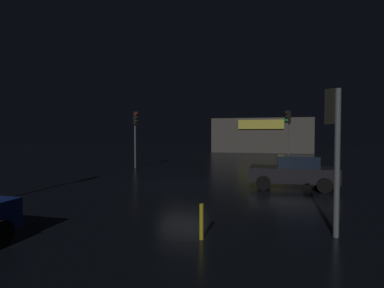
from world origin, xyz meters
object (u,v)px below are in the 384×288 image
Objects in this scene: traffic_signal_opposite at (334,132)px; car_near at (293,172)px; store_building at (261,135)px; traffic_signal_main at (135,127)px; traffic_signal_cross_right at (288,125)px.

traffic_signal_opposite is 7.38m from car_near.
store_building is 39.76m from traffic_signal_opposite.
traffic_signal_cross_right is (11.71, 0.18, 0.08)m from traffic_signal_main.
store_building reaches higher than traffic_signal_main.
traffic_signal_cross_right is 1.05× the size of car_near.
traffic_signal_opposite is at bearing -88.47° from traffic_signal_cross_right.
store_building is 32.69m from car_near.
traffic_signal_cross_right reaches higher than traffic_signal_opposite.
traffic_signal_main is 1.03× the size of traffic_signal_cross_right.
traffic_signal_main is at bearing -109.35° from store_building.
store_building reaches higher than car_near.
traffic_signal_cross_right is (-0.36, 13.49, 0.58)m from traffic_signal_opposite.
car_near is (-0.47, 7.11, -1.93)m from traffic_signal_opposite.
traffic_signal_cross_right reaches higher than car_near.
car_near is (-0.11, -6.39, -2.52)m from traffic_signal_cross_right.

